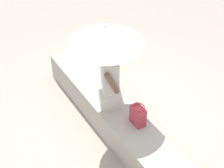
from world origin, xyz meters
name	(u,v)px	position (x,y,z in m)	size (l,w,h in m)	color
ground_plane	(114,128)	(0.00, 0.00, 0.00)	(14.00, 14.00, 0.00)	#9E9384
stone_bench	(114,118)	(0.00, 0.00, 0.21)	(3.12, 0.49, 0.42)	#A8A093
person_seated	(110,80)	(-0.11, -0.01, 0.80)	(0.51, 0.39, 0.90)	beige
parasol	(105,35)	(-0.18, -0.02, 1.42)	(0.96, 0.96, 1.15)	#B7B7BC
handbag_black	(138,115)	(0.42, 0.09, 0.55)	(0.21, 0.16, 0.28)	#B2333D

